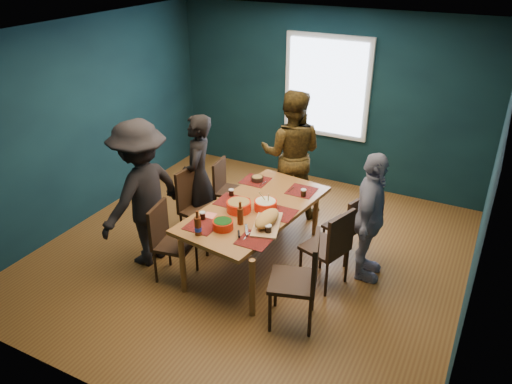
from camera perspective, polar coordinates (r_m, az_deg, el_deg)
room at (r=5.92m, az=0.66°, el=5.29°), size 5.01×5.01×2.71m
dining_table at (r=5.88m, az=-0.10°, el=-2.36°), size 1.23×2.08×0.75m
chair_left_far at (r=6.96m, az=-3.48°, el=0.80°), size 0.42×0.42×0.85m
chair_left_mid at (r=6.34m, az=-6.82°, el=-1.06°), size 0.51×0.51×1.03m
chair_left_near at (r=5.79m, az=-10.10°, el=-5.00°), size 0.48×0.48×0.92m
chair_right_far at (r=6.11m, az=10.71°, el=-3.46°), size 0.50×0.50×0.88m
chair_right_mid at (r=5.58m, az=8.67°, el=-5.86°), size 0.55×0.55×0.96m
chair_right_near at (r=5.02m, az=5.40°, el=-9.35°), size 0.58×0.58×1.03m
person_far_left at (r=6.45m, az=-6.60°, el=1.76°), size 0.59×0.71×1.65m
person_back at (r=6.92m, az=4.08°, el=4.37°), size 1.03×0.90×1.81m
person_right at (r=5.72m, az=12.87°, el=-2.90°), size 0.49×0.95×1.55m
person_near_left at (r=5.97m, az=-12.93°, el=-0.22°), size 0.81×1.24×1.80m
bowl_salad at (r=5.75m, az=-1.98°, el=-1.59°), size 0.29×0.29×0.12m
bowl_dumpling at (r=5.78m, az=1.09°, el=-1.45°), size 0.27×0.27×0.25m
bowl_herbs at (r=5.42m, az=-3.80°, el=-3.70°), size 0.23×0.23×0.10m
cutting_board at (r=5.46m, az=1.24°, el=-3.21°), size 0.43×0.71×0.15m
small_bowl at (r=6.46m, az=0.15°, el=1.54°), size 0.16×0.16×0.07m
beer_bottle_a at (r=5.32m, az=-6.66°, el=-3.89°), size 0.08×0.08×0.29m
beer_bottle_b at (r=5.47m, az=-1.81°, el=-2.70°), size 0.07×0.07×0.27m
cola_glass_a at (r=5.61m, az=-6.13°, el=-2.67°), size 0.07×0.07×0.09m
cola_glass_b at (r=5.32m, az=1.41°, el=-4.26°), size 0.07×0.07×0.10m
cola_glass_c at (r=6.10m, az=5.45°, el=-0.06°), size 0.07×0.07×0.10m
cola_glass_d at (r=6.09m, az=-2.84°, el=-0.03°), size 0.06×0.06×0.09m
napkin_a at (r=5.72m, az=2.92°, el=-2.52°), size 0.20×0.20×0.00m
napkin_b at (r=5.71m, az=-5.31°, el=-2.67°), size 0.15×0.15×0.00m
napkin_c at (r=5.20m, az=0.37°, el=-5.81°), size 0.19×0.19×0.00m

